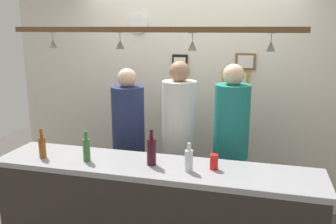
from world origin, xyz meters
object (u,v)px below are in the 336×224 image
at_px(person_right_teal_shirt, 231,135).
at_px(picture_frame_crest, 180,66).
at_px(bottle_beer_green_import, 86,149).
at_px(person_left_navy_shirt, 128,131).
at_px(bottle_soda_clear, 189,160).
at_px(picture_frame_upper_small, 245,62).
at_px(wall_clock, 138,24).
at_px(drink_can, 214,162).
at_px(picture_frame_lower_pair, 236,79).
at_px(person_middle_white_patterned_shirt, 179,130).
at_px(bottle_wine_dark_red, 151,151).
at_px(bottle_beer_amber_tall, 42,146).

relative_size(person_right_teal_shirt, picture_frame_crest, 6.70).
bearing_deg(bottle_beer_green_import, person_left_navy_shirt, 85.83).
bearing_deg(bottle_soda_clear, picture_frame_crest, 105.97).
height_order(picture_frame_upper_small, wall_clock, wall_clock).
bearing_deg(drink_can, person_right_teal_shirt, 84.54).
bearing_deg(person_left_navy_shirt, wall_clock, 98.49).
height_order(bottle_beer_green_import, picture_frame_upper_small, picture_frame_upper_small).
distance_m(picture_frame_crest, picture_frame_lower_pair, 0.65).
height_order(picture_frame_lower_pair, picture_frame_upper_small, picture_frame_upper_small).
bearing_deg(bottle_beer_green_import, person_middle_white_patterned_shirt, 53.30).
distance_m(person_middle_white_patterned_shirt, wall_clock, 1.39).
bearing_deg(bottle_wine_dark_red, bottle_beer_amber_tall, -175.07).
bearing_deg(person_right_teal_shirt, bottle_wine_dark_red, -127.42).
relative_size(bottle_beer_green_import, wall_clock, 1.18).
bearing_deg(bottle_soda_clear, picture_frame_lower_pair, 81.26).
xyz_separation_m(bottle_beer_amber_tall, drink_can, (1.47, 0.12, -0.04)).
xyz_separation_m(bottle_wine_dark_red, picture_frame_lower_pair, (0.55, 1.41, 0.42)).
xyz_separation_m(bottle_wine_dark_red, drink_can, (0.51, 0.04, -0.06)).
bearing_deg(drink_can, bottle_soda_clear, -154.51).
height_order(person_right_teal_shirt, picture_frame_lower_pair, person_right_teal_shirt).
bearing_deg(picture_frame_crest, person_left_navy_shirt, -121.19).
xyz_separation_m(picture_frame_crest, picture_frame_upper_small, (0.74, 0.00, 0.07)).
bearing_deg(picture_frame_crest, drink_can, -66.24).
height_order(bottle_soda_clear, picture_frame_lower_pair, picture_frame_lower_pair).
height_order(person_right_teal_shirt, picture_frame_upper_small, picture_frame_upper_small).
xyz_separation_m(person_middle_white_patterned_shirt, picture_frame_lower_pair, (0.49, 0.66, 0.45)).
relative_size(person_right_teal_shirt, drink_can, 14.27).
bearing_deg(person_right_teal_shirt, drink_can, -95.46).
bearing_deg(person_middle_white_patterned_shirt, bottle_beer_green_import, -126.70).
bearing_deg(picture_frame_upper_small, person_left_navy_shirt, -150.04).
height_order(bottle_wine_dark_red, bottle_beer_amber_tall, bottle_wine_dark_red).
relative_size(person_left_navy_shirt, picture_frame_lower_pair, 5.56).
height_order(person_left_navy_shirt, picture_frame_crest, picture_frame_crest).
xyz_separation_m(bottle_soda_clear, wall_clock, (-0.91, 1.45, 1.05)).
height_order(person_middle_white_patterned_shirt, bottle_wine_dark_red, person_middle_white_patterned_shirt).
distance_m(bottle_beer_green_import, picture_frame_upper_small, 1.99).
xyz_separation_m(person_left_navy_shirt, person_middle_white_patterned_shirt, (0.55, 0.00, 0.06)).
height_order(bottle_soda_clear, bottle_beer_amber_tall, bottle_beer_amber_tall).
xyz_separation_m(bottle_beer_green_import, wall_clock, (-0.04, 1.46, 1.04)).
relative_size(bottle_beer_green_import, drink_can, 2.13).
bearing_deg(person_right_teal_shirt, bottle_beer_green_import, -144.21).
relative_size(person_left_navy_shirt, bottle_beer_amber_tall, 6.42).
height_order(picture_frame_crest, wall_clock, wall_clock).
distance_m(person_right_teal_shirt, bottle_wine_dark_red, 0.95).
height_order(bottle_beer_green_import, picture_frame_lower_pair, picture_frame_lower_pair).
distance_m(person_right_teal_shirt, bottle_soda_clear, 0.84).
distance_m(bottle_wine_dark_red, picture_frame_upper_small, 1.66).
relative_size(bottle_soda_clear, picture_frame_crest, 0.88).
xyz_separation_m(bottle_soda_clear, picture_frame_upper_small, (0.32, 1.46, 0.64)).
bearing_deg(wall_clock, person_right_teal_shirt, -29.14).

